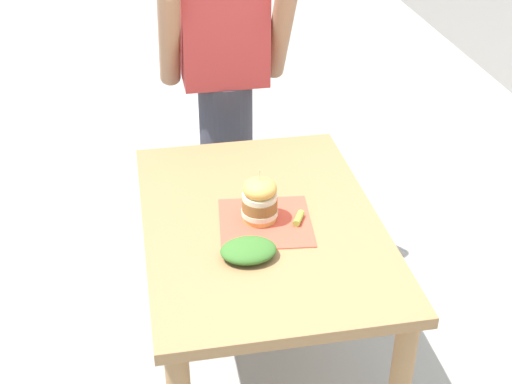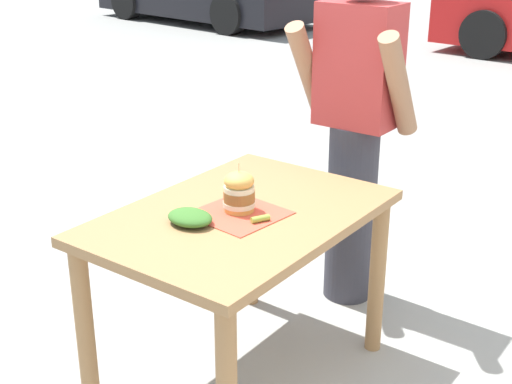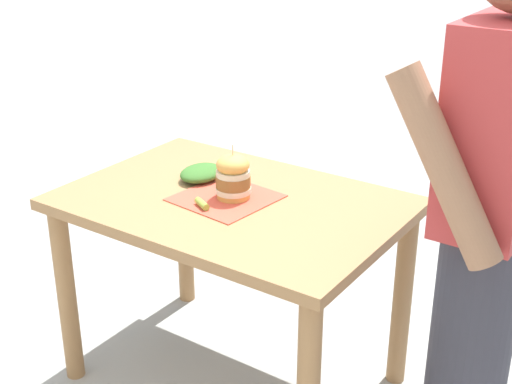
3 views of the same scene
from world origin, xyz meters
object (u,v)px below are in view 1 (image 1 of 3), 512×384
Objects in this scene: pickle_spear at (299,218)px; diner_across_table at (225,84)px; sandwich at (259,199)px; side_salad at (248,250)px; patio_table at (261,249)px.

pickle_spear is 0.04× the size of diner_across_table.
sandwich is 0.11× the size of diner_across_table.
sandwich is 0.22m from side_salad.
diner_across_table is (0.01, 0.87, 0.05)m from sandwich.
diner_across_table is (0.09, 1.07, 0.10)m from side_salad.
sandwich is at bearing 151.53° from patio_table.
pickle_spear reaches higher than patio_table.
diner_across_table is (0.01, 0.87, 0.25)m from patio_table.
diner_across_table is at bearing 97.23° from pickle_spear.
side_salad is 0.11× the size of diner_across_table.
side_salad is at bearing -141.13° from pickle_spear.
sandwich is at bearing 162.08° from pickle_spear.
patio_table is 0.19m from pickle_spear.
patio_table is 0.21m from sandwich.
sandwich reaches higher than side_salad.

